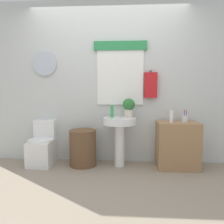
{
  "coord_description": "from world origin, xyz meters",
  "views": [
    {
      "loc": [
        0.29,
        -2.52,
        1.19
      ],
      "look_at": [
        0.08,
        0.8,
        0.85
      ],
      "focal_mm": 35.68,
      "sensor_mm": 36.0,
      "label": 1
    }
  ],
  "objects_px": {
    "pedestal_sink": "(120,130)",
    "wooden_cabinet": "(177,145)",
    "toothbrush_cup": "(185,119)",
    "soap_bottle": "(112,111)",
    "potted_plant": "(129,107)",
    "lotion_bottle": "(171,116)",
    "toilet": "(43,147)",
    "laundry_hamper": "(83,148)"
  },
  "relations": [
    {
      "from": "laundry_hamper",
      "to": "potted_plant",
      "type": "relative_size",
      "value": 1.91
    },
    {
      "from": "potted_plant",
      "to": "toothbrush_cup",
      "type": "relative_size",
      "value": 1.59
    },
    {
      "from": "pedestal_sink",
      "to": "lotion_bottle",
      "type": "relative_size",
      "value": 4.11
    },
    {
      "from": "soap_bottle",
      "to": "potted_plant",
      "type": "distance_m",
      "value": 0.27
    },
    {
      "from": "lotion_bottle",
      "to": "toothbrush_cup",
      "type": "bearing_deg",
      "value": 15.74
    },
    {
      "from": "pedestal_sink",
      "to": "wooden_cabinet",
      "type": "bearing_deg",
      "value": -0.0
    },
    {
      "from": "pedestal_sink",
      "to": "lotion_bottle",
      "type": "xyz_separation_m",
      "value": [
        0.77,
        -0.04,
        0.22
      ]
    },
    {
      "from": "laundry_hamper",
      "to": "soap_bottle",
      "type": "relative_size",
      "value": 3.07
    },
    {
      "from": "wooden_cabinet",
      "to": "toothbrush_cup",
      "type": "distance_m",
      "value": 0.42
    },
    {
      "from": "wooden_cabinet",
      "to": "pedestal_sink",
      "type": "bearing_deg",
      "value": 180.0
    },
    {
      "from": "soap_bottle",
      "to": "potted_plant",
      "type": "relative_size",
      "value": 0.62
    },
    {
      "from": "toothbrush_cup",
      "to": "laundry_hamper",
      "type": "bearing_deg",
      "value": -179.27
    },
    {
      "from": "potted_plant",
      "to": "toothbrush_cup",
      "type": "bearing_deg",
      "value": -2.71
    },
    {
      "from": "toilet",
      "to": "lotion_bottle",
      "type": "height_order",
      "value": "lotion_bottle"
    },
    {
      "from": "toilet",
      "to": "soap_bottle",
      "type": "bearing_deg",
      "value": 0.95
    },
    {
      "from": "pedestal_sink",
      "to": "soap_bottle",
      "type": "relative_size",
      "value": 4.15
    },
    {
      "from": "toilet",
      "to": "soap_bottle",
      "type": "xyz_separation_m",
      "value": [
        1.11,
        0.02,
        0.58
      ]
    },
    {
      "from": "pedestal_sink",
      "to": "laundry_hamper",
      "type": "bearing_deg",
      "value": -180.0
    },
    {
      "from": "pedestal_sink",
      "to": "toothbrush_cup",
      "type": "bearing_deg",
      "value": 1.16
    },
    {
      "from": "potted_plant",
      "to": "pedestal_sink",
      "type": "bearing_deg",
      "value": -156.8
    },
    {
      "from": "wooden_cabinet",
      "to": "toilet",
      "type": "bearing_deg",
      "value": 179.14
    },
    {
      "from": "toilet",
      "to": "laundry_hamper",
      "type": "xyz_separation_m",
      "value": [
        0.65,
        -0.03,
        0.01
      ]
    },
    {
      "from": "soap_bottle",
      "to": "lotion_bottle",
      "type": "xyz_separation_m",
      "value": [
        0.89,
        -0.09,
        -0.06
      ]
    },
    {
      "from": "wooden_cabinet",
      "to": "toothbrush_cup",
      "type": "height_order",
      "value": "toothbrush_cup"
    },
    {
      "from": "lotion_bottle",
      "to": "toothbrush_cup",
      "type": "distance_m",
      "value": 0.22
    },
    {
      "from": "pedestal_sink",
      "to": "potted_plant",
      "type": "xyz_separation_m",
      "value": [
        0.14,
        0.06,
        0.36
      ]
    },
    {
      "from": "soap_bottle",
      "to": "potted_plant",
      "type": "bearing_deg",
      "value": 2.2
    },
    {
      "from": "pedestal_sink",
      "to": "potted_plant",
      "type": "relative_size",
      "value": 2.58
    },
    {
      "from": "soap_bottle",
      "to": "wooden_cabinet",
      "type": "bearing_deg",
      "value": -2.86
    },
    {
      "from": "soap_bottle",
      "to": "potted_plant",
      "type": "height_order",
      "value": "potted_plant"
    },
    {
      "from": "laundry_hamper",
      "to": "soap_bottle",
      "type": "bearing_deg",
      "value": 6.28
    },
    {
      "from": "toilet",
      "to": "soap_bottle",
      "type": "height_order",
      "value": "soap_bottle"
    },
    {
      "from": "soap_bottle",
      "to": "potted_plant",
      "type": "xyz_separation_m",
      "value": [
        0.26,
        0.01,
        0.08
      ]
    },
    {
      "from": "laundry_hamper",
      "to": "wooden_cabinet",
      "type": "distance_m",
      "value": 1.46
    },
    {
      "from": "pedestal_sink",
      "to": "toothbrush_cup",
      "type": "xyz_separation_m",
      "value": [
        0.99,
        0.02,
        0.18
      ]
    },
    {
      "from": "laundry_hamper",
      "to": "pedestal_sink",
      "type": "relative_size",
      "value": 0.74
    },
    {
      "from": "toothbrush_cup",
      "to": "wooden_cabinet",
      "type": "bearing_deg",
      "value": -169.35
    },
    {
      "from": "wooden_cabinet",
      "to": "lotion_bottle",
      "type": "relative_size",
      "value": 3.78
    },
    {
      "from": "toilet",
      "to": "pedestal_sink",
      "type": "bearing_deg",
      "value": -1.48
    },
    {
      "from": "soap_bottle",
      "to": "toothbrush_cup",
      "type": "relative_size",
      "value": 0.99
    },
    {
      "from": "potted_plant",
      "to": "toothbrush_cup",
      "type": "height_order",
      "value": "potted_plant"
    },
    {
      "from": "pedestal_sink",
      "to": "potted_plant",
      "type": "height_order",
      "value": "potted_plant"
    }
  ]
}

